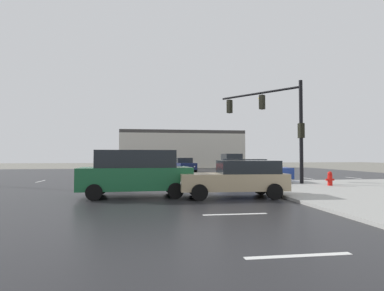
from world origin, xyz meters
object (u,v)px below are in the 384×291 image
at_px(sedan_black, 123,169).
at_px(sedan_blue, 252,171).
at_px(suv_grey, 231,162).
at_px(sedan_red, 136,165).
at_px(sedan_tan, 236,178).
at_px(suv_green, 136,172).
at_px(fire_hydrant, 330,178).
at_px(traffic_signal_mast, 276,116).
at_px(sedan_navy, 184,164).

bearing_deg(sedan_black, sedan_blue, 64.73).
relative_size(suv_grey, sedan_red, 1.05).
height_order(sedan_red, sedan_tan, same).
height_order(suv_green, sedan_black, suv_green).
xyz_separation_m(suv_grey, sedan_blue, (-2.82, -15.08, -0.24)).
relative_size(fire_hydrant, sedan_red, 0.17).
height_order(traffic_signal_mast, suv_grey, traffic_signal_mast).
bearing_deg(sedan_navy, sedan_blue, 4.30).
distance_m(traffic_signal_mast, suv_grey, 15.78).
distance_m(suv_grey, sedan_black, 15.67).
xyz_separation_m(sedan_red, sedan_blue, (7.79, -13.24, 0.00)).
bearing_deg(traffic_signal_mast, sedan_blue, 39.99).
bearing_deg(traffic_signal_mast, sedan_red, -3.99).
xyz_separation_m(fire_hydrant, sedan_blue, (-3.44, 3.14, 0.32)).
bearing_deg(sedan_tan, suv_green, -8.68).
height_order(suv_grey, sedan_red, suv_grey).
height_order(sedan_red, sedan_blue, same).
distance_m(sedan_navy, sedan_blue, 15.44).
relative_size(sedan_red, sedan_black, 1.02).
relative_size(sedan_black, sedan_blue, 0.98).
relative_size(sedan_red, sedan_blue, 1.00).
xyz_separation_m(traffic_signal_mast, suv_grey, (1.28, 15.39, -3.26)).
relative_size(sedan_navy, sedan_tan, 1.01).
distance_m(traffic_signal_mast, sedan_black, 11.50).
bearing_deg(sedan_red, suv_green, 85.15).
xyz_separation_m(traffic_signal_mast, sedan_navy, (-4.11, 15.54, -3.50)).
height_order(traffic_signal_mast, sedan_red, traffic_signal_mast).
bearing_deg(traffic_signal_mast, suv_green, 81.94).
bearing_deg(sedan_blue, sedan_red, 126.09).
bearing_deg(suv_green, suv_grey, 62.94).
distance_m(suv_grey, sedan_blue, 15.34).
distance_m(suv_grey, sedan_navy, 5.40).
bearing_deg(traffic_signal_mast, sedan_navy, -23.72).
height_order(sedan_red, suv_green, suv_green).
relative_size(traffic_signal_mast, sedan_navy, 1.35).
distance_m(suv_grey, suv_green, 22.84).
relative_size(sedan_red, sedan_tan, 1.02).
bearing_deg(suv_green, sedan_blue, 36.10).
relative_size(traffic_signal_mast, suv_grey, 1.28).
xyz_separation_m(sedan_navy, sedan_black, (-5.88, -11.04, 0.00)).
bearing_deg(suv_green, traffic_signal_mast, 29.42).
height_order(suv_grey, sedan_navy, suv_grey).
xyz_separation_m(suv_green, sedan_blue, (7.20, 5.45, -0.24)).
height_order(suv_grey, sedan_blue, suv_grey).
bearing_deg(sedan_navy, suv_grey, 83.15).
xyz_separation_m(fire_hydrant, sedan_navy, (-6.01, 18.36, 0.32)).
bearing_deg(sedan_navy, sedan_black, -33.30).
bearing_deg(sedan_black, fire_hydrant, 59.46).
distance_m(fire_hydrant, sedan_blue, 4.67).
bearing_deg(sedan_black, suv_green, 8.48).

